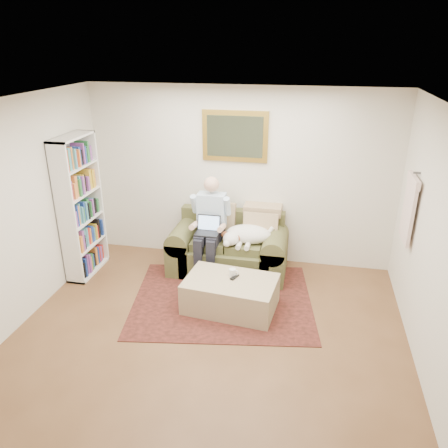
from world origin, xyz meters
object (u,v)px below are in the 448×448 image
(laptop, at_px, (208,228))
(sleeping_dog, at_px, (249,234))
(coffee_mug, at_px, (232,272))
(bookshelf, at_px, (80,207))
(ottoman, at_px, (231,294))
(sofa, at_px, (229,252))
(seated_man, at_px, (209,229))

(laptop, xyz_separation_m, sleeping_dog, (0.55, 0.13, -0.10))
(coffee_mug, relative_size, bookshelf, 0.05)
(sleeping_dog, relative_size, bookshelf, 0.35)
(ottoman, bearing_deg, laptop, 121.60)
(laptop, bearing_deg, sleeping_dog, 13.64)
(sleeping_dog, xyz_separation_m, coffee_mug, (-0.08, -0.80, -0.19))
(ottoman, bearing_deg, sofa, 102.52)
(sofa, relative_size, bookshelf, 0.84)
(coffee_mug, distance_m, bookshelf, 2.35)
(seated_man, height_order, bookshelf, bookshelf)
(bookshelf, bearing_deg, laptop, 7.12)
(sofa, bearing_deg, coffee_mug, -75.94)
(coffee_mug, bearing_deg, sofa, 104.06)
(laptop, relative_size, ottoman, 0.29)
(laptop, height_order, sleeping_dog, laptop)
(sofa, height_order, coffee_mug, sofa)
(laptop, distance_m, coffee_mug, 0.86)
(laptop, height_order, coffee_mug, laptop)
(seated_man, relative_size, bookshelf, 0.71)
(seated_man, xyz_separation_m, coffee_mug, (0.47, -0.73, -0.25))
(laptop, distance_m, ottoman, 1.05)
(bookshelf, bearing_deg, sofa, 12.27)
(ottoman, distance_m, coffee_mug, 0.27)
(coffee_mug, bearing_deg, ottoman, -91.21)
(sofa, relative_size, seated_man, 1.19)
(seated_man, xyz_separation_m, ottoman, (0.47, -0.83, -0.50))
(seated_man, xyz_separation_m, sleeping_dog, (0.55, 0.07, -0.06))
(laptop, height_order, bookshelf, bookshelf)
(sofa, distance_m, laptop, 0.56)
(laptop, distance_m, bookshelf, 1.81)
(seated_man, relative_size, laptop, 4.33)
(seated_man, bearing_deg, laptop, -90.00)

